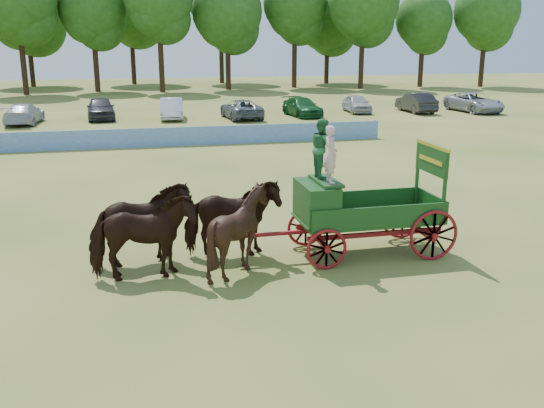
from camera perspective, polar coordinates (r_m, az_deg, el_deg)
The scene contains 9 objects.
ground at distance 16.98m, azimuth -4.03°, elevation -4.61°, with size 160.00×160.00×0.00m, color #A39249.
horse_lead_left at distance 15.11m, azimuth -12.11°, elevation -3.13°, with size 1.17×2.57×2.17m, color black.
horse_lead_right at distance 16.16m, azimuth -12.22°, elevation -1.93°, with size 1.17×2.57×2.17m, color black.
horse_wheel_left at distance 15.32m, azimuth -3.10°, elevation -2.53°, with size 1.75×1.97×2.17m, color black.
horse_wheel_right at distance 16.36m, azimuth -3.79°, elevation -1.39°, with size 1.17×2.57×2.17m, color black.
farm_dray at distance 16.45m, azimuth 6.69°, elevation 0.64°, with size 6.00×2.00×3.73m.
sponsor_banner at distance 34.21m, azimuth -10.68°, elevation 6.19°, with size 26.00×0.08×1.05m, color blue.
parked_cars at distance 46.12m, azimuth -9.50°, elevation 8.83°, with size 53.59×7.41×1.65m.
treeline at distance 75.37m, azimuth -14.97°, elevation 17.61°, with size 92.10×24.10×15.17m.
Camera 1 is at (-2.51, -15.78, 5.76)m, focal length 40.00 mm.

